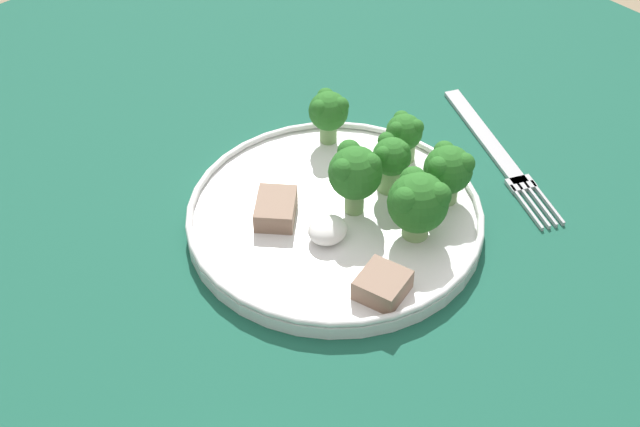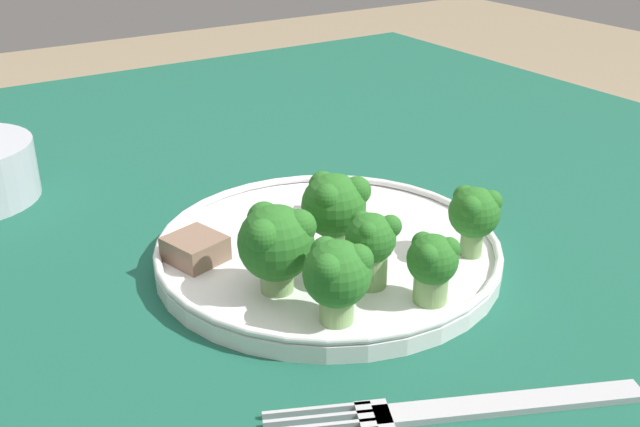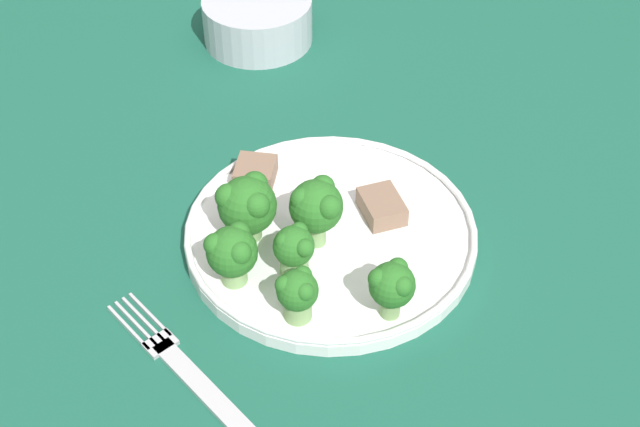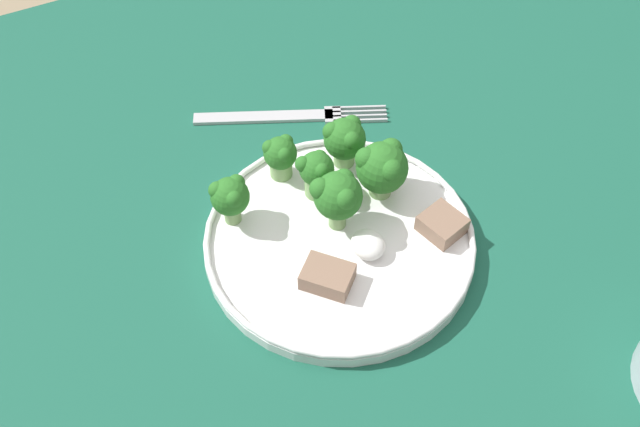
# 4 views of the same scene
# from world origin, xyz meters

# --- Properties ---
(table) EXTENTS (1.11, 1.09, 0.71)m
(table) POSITION_xyz_m (0.00, 0.00, 0.62)
(table) COLOR #195642
(table) RESTS_ON ground_plane
(dinner_plate) EXTENTS (0.25, 0.25, 0.02)m
(dinner_plate) POSITION_xyz_m (-0.06, -0.01, 0.72)
(dinner_plate) COLOR white
(dinner_plate) RESTS_ON table
(fork) EXTENTS (0.10, 0.20, 0.00)m
(fork) POSITION_xyz_m (-0.23, 0.03, 0.71)
(fork) COLOR #B2B2B7
(fork) RESTS_ON table
(broccoli_floret_near_rim_left) EXTENTS (0.04, 0.04, 0.05)m
(broccoli_floret_near_rim_left) POSITION_xyz_m (-0.12, -0.09, 0.76)
(broccoli_floret_near_rim_left) COLOR #7FA866
(broccoli_floret_near_rim_left) RESTS_ON dinner_plate
(broccoli_floret_center_left) EXTENTS (0.03, 0.03, 0.05)m
(broccoli_floret_center_left) POSITION_xyz_m (-0.15, -0.02, 0.75)
(broccoli_floret_center_left) COLOR #7FA866
(broccoli_floret_center_left) RESTS_ON dinner_plate
(broccoli_floret_back_left) EXTENTS (0.05, 0.04, 0.06)m
(broccoli_floret_back_left) POSITION_xyz_m (-0.07, -0.00, 0.77)
(broccoli_floret_back_left) COLOR #7FA866
(broccoli_floret_back_left) RESTS_ON dinner_plate
(broccoli_floret_front_left) EXTENTS (0.05, 0.05, 0.06)m
(broccoli_floret_front_left) POSITION_xyz_m (-0.09, 0.06, 0.76)
(broccoli_floret_front_left) COLOR #7FA866
(broccoli_floret_front_left) RESTS_ON dinner_plate
(broccoli_floret_center_back) EXTENTS (0.04, 0.04, 0.05)m
(broccoli_floret_center_back) POSITION_xyz_m (-0.14, 0.04, 0.76)
(broccoli_floret_center_back) COLOR #7FA866
(broccoli_floret_center_back) RESTS_ON dinner_plate
(broccoli_floret_mid_cluster) EXTENTS (0.03, 0.03, 0.05)m
(broccoli_floret_mid_cluster) POSITION_xyz_m (-0.12, -0.00, 0.76)
(broccoli_floret_mid_cluster) COLOR #7FA866
(broccoli_floret_mid_cluster) RESTS_ON dinner_plate
(meat_slice_front_slice) EXTENTS (0.04, 0.04, 0.02)m
(meat_slice_front_slice) POSITION_xyz_m (-0.02, 0.08, 0.73)
(meat_slice_front_slice) COLOR #846651
(meat_slice_front_slice) RESTS_ON dinner_plate
(meat_slice_middle_slice) EXTENTS (0.05, 0.05, 0.02)m
(meat_slice_middle_slice) POSITION_xyz_m (-0.02, -0.04, 0.73)
(meat_slice_middle_slice) COLOR #846651
(meat_slice_middle_slice) RESTS_ON dinner_plate
(sauce_dollop) EXTENTS (0.03, 0.03, 0.02)m
(sauce_dollop) POSITION_xyz_m (-0.03, 0.01, 0.73)
(sauce_dollop) COLOR white
(sauce_dollop) RESTS_ON dinner_plate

